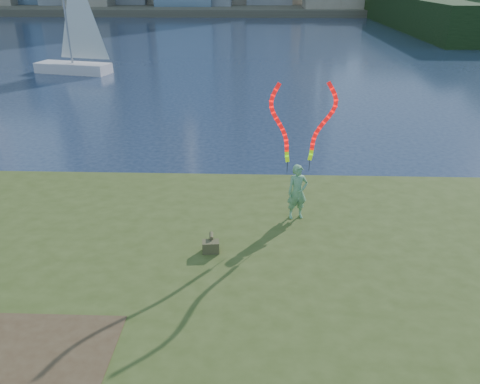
{
  "coord_description": "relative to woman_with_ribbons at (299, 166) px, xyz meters",
  "views": [
    {
      "loc": [
        1.78,
        -8.62,
        6.67
      ],
      "look_at": [
        1.44,
        1.0,
        2.18
      ],
      "focal_mm": 35.0,
      "sensor_mm": 36.0,
      "label": 1
    }
  ],
  "objects": [
    {
      "name": "far_shore",
      "position": [
        -2.88,
        92.54,
        -1.64
      ],
      "size": [
        320.0,
        40.0,
        1.2
      ],
      "primitive_type": "cube",
      "color": "#494436",
      "rests_on": "ground"
    },
    {
      "name": "dirt_patch",
      "position": [
        -5.08,
        -5.66,
        -1.43
      ],
      "size": [
        3.2,
        3.0,
        0.02
      ],
      "primitive_type": "cube",
      "color": "#47331E",
      "rests_on": "grassy_knoll"
    },
    {
      "name": "grassy_knoll",
      "position": [
        -2.88,
        -4.75,
        -1.91
      ],
      "size": [
        20.0,
        18.0,
        0.8
      ],
      "color": "#39491A",
      "rests_on": "ground"
    },
    {
      "name": "woman_with_ribbons",
      "position": [
        0.0,
        0.0,
        0.0
      ],
      "size": [
        1.93,
        0.6,
        3.88
      ],
      "rotation": [
        0.0,
        0.0,
        0.25
      ],
      "color": "#14701C",
      "rests_on": "grassy_knoll"
    },
    {
      "name": "canvas_bag",
      "position": [
        -2.11,
        -1.81,
        -1.29
      ],
      "size": [
        0.41,
        0.46,
        0.37
      ],
      "rotation": [
        0.0,
        0.0,
        0.1
      ],
      "color": "#494425",
      "rests_on": "grassy_knoll"
    },
    {
      "name": "ground",
      "position": [
        -2.88,
        -2.46,
        -2.24
      ],
      "size": [
        320.0,
        320.0,
        0.0
      ],
      "primitive_type": "plane",
      "color": "#192640",
      "rests_on": "ground"
    },
    {
      "name": "sailboat",
      "position": [
        -14.41,
        23.63,
        -0.71
      ],
      "size": [
        5.94,
        3.02,
        8.93
      ],
      "rotation": [
        0.0,
        0.0,
        -0.24
      ],
      "color": "silver",
      "rests_on": "ground"
    }
  ]
}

